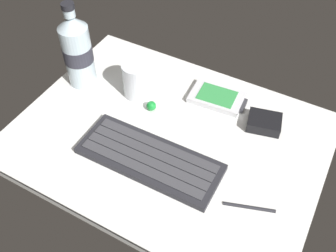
{
  "coord_description": "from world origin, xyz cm",
  "views": [
    {
      "loc": [
        25.26,
        -46.07,
        61.88
      ],
      "look_at": [
        0.0,
        0.0,
        3.0
      ],
      "focal_mm": 40.92,
      "sensor_mm": 36.0,
      "label": 1
    }
  ],
  "objects": [
    {
      "name": "juice_cup",
      "position": [
        -12.49,
        8.01,
        3.91
      ],
      "size": [
        6.4,
        6.4,
        8.5
      ],
      "color": "silver",
      "rests_on": "ground_plane"
    },
    {
      "name": "charger_block",
      "position": [
        16.84,
        12.23,
        1.2
      ],
      "size": [
        8.1,
        7.06,
        2.4
      ],
      "primitive_type": "cube",
      "rotation": [
        0.0,
        0.0,
        0.23
      ],
      "color": "black",
      "rests_on": "ground_plane"
    },
    {
      "name": "trackball_mouse",
      "position": [
        -7.0,
        5.0,
        1.1
      ],
      "size": [
        2.2,
        2.2,
        2.2
      ],
      "primitive_type": "sphere",
      "color": "#198C33",
      "rests_on": "ground_plane"
    },
    {
      "name": "stylus_pen",
      "position": [
        21.26,
        -7.99,
        0.35
      ],
      "size": [
        9.23,
        3.68,
        0.7
      ],
      "primitive_type": "cylinder",
      "rotation": [
        0.0,
        1.57,
        0.32
      ],
      "color": "#26262B",
      "rests_on": "ground_plane"
    },
    {
      "name": "ground_plane",
      "position": [
        0.0,
        -0.23,
        -0.99
      ],
      "size": [
        64.0,
        48.0,
        2.8
      ],
      "color": "silver"
    },
    {
      "name": "handheld_device",
      "position": [
        4.77,
        14.91,
        0.73
      ],
      "size": [
        13.19,
        8.47,
        1.5
      ],
      "color": "silver",
      "rests_on": "ground_plane"
    },
    {
      "name": "keyboard",
      "position": [
        -0.12,
        -7.64,
        0.81
      ],
      "size": [
        29.09,
        11.24,
        1.7
      ],
      "color": "#232328",
      "rests_on": "ground_plane"
    },
    {
      "name": "water_bottle",
      "position": [
        -26.26,
        5.43,
        9.01
      ],
      "size": [
        6.73,
        6.73,
        20.8
      ],
      "color": "silver",
      "rests_on": "ground_plane"
    }
  ]
}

